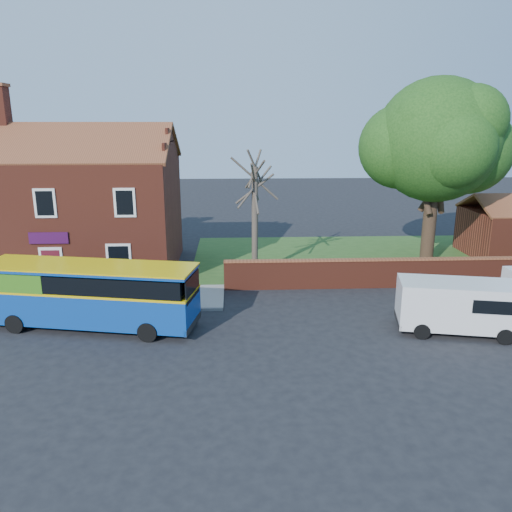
{
  "coord_description": "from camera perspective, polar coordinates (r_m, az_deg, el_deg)",
  "views": [
    {
      "loc": [
        2.54,
        -18.04,
        8.61
      ],
      "look_at": [
        3.6,
        5.0,
        2.37
      ],
      "focal_mm": 35.0,
      "sensor_mm": 36.0,
      "label": 1
    }
  ],
  "objects": [
    {
      "name": "bus",
      "position": [
        22.54,
        -19.13,
        -3.89
      ],
      "size": [
        9.39,
        4.03,
        2.78
      ],
      "rotation": [
        0.0,
        0.0,
        -0.19
      ],
      "color": "#0D3E98",
      "rests_on": "ground"
    },
    {
      "name": "boundary_wall",
      "position": [
        28.23,
        19.25,
        -1.76
      ],
      "size": [
        22.0,
        0.38,
        1.6
      ],
      "color": "maroon",
      "rests_on": "ground"
    },
    {
      "name": "large_tree",
      "position": [
        32.03,
        19.96,
        11.93
      ],
      "size": [
        9.15,
        7.24,
        11.16
      ],
      "color": "black",
      "rests_on": "ground"
    },
    {
      "name": "pavement",
      "position": [
        27.02,
        -23.22,
        -4.58
      ],
      "size": [
        18.0,
        3.5,
        0.12
      ],
      "primitive_type": "cube",
      "color": "gray",
      "rests_on": "ground"
    },
    {
      "name": "kerb",
      "position": [
        25.49,
        -24.56,
        -5.87
      ],
      "size": [
        18.0,
        0.15,
        0.14
      ],
      "primitive_type": "cube",
      "color": "slate",
      "rests_on": "ground"
    },
    {
      "name": "bare_tree",
      "position": [
        28.22,
        -0.14,
        4.66
      ],
      "size": [
        2.54,
        3.02,
        6.77
      ],
      "color": "#4C4238",
      "rests_on": "ground"
    },
    {
      "name": "grass_strip",
      "position": [
        33.86,
        15.46,
        -0.11
      ],
      "size": [
        26.0,
        12.0,
        0.04
      ],
      "primitive_type": "cube",
      "color": "#426B28",
      "rests_on": "ground"
    },
    {
      "name": "van_near",
      "position": [
        22.51,
        22.32,
        -5.18
      ],
      "size": [
        5.3,
        2.98,
        2.19
      ],
      "rotation": [
        0.0,
        0.0,
        -0.21
      ],
      "color": "white",
      "rests_on": "ground"
    },
    {
      "name": "ground",
      "position": [
        20.15,
        -9.77,
        -10.39
      ],
      "size": [
        120.0,
        120.0,
        0.0
      ],
      "primitive_type": "plane",
      "color": "black",
      "rests_on": "ground"
    },
    {
      "name": "shop_building",
      "position": [
        31.48,
        -20.34,
        4.7
      ],
      "size": [
        12.3,
        8.13,
        10.5
      ],
      "color": "maroon",
      "rests_on": "ground"
    }
  ]
}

